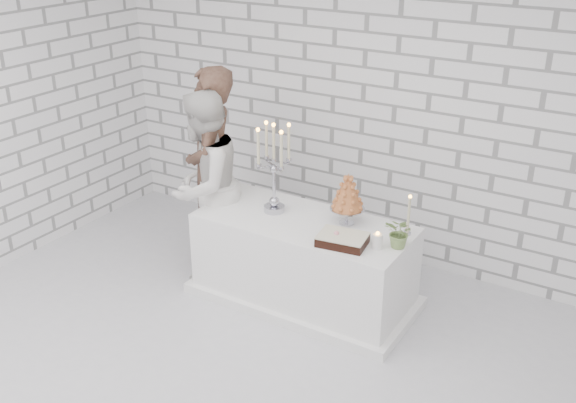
% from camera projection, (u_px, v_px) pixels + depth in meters
% --- Properties ---
extents(ground, '(6.00, 5.00, 0.01)m').
position_uv_depth(ground, '(237.00, 403.00, 4.63)').
color(ground, silver).
rests_on(ground, ground).
extents(wall_back, '(6.00, 0.01, 3.00)m').
position_uv_depth(wall_back, '(395.00, 106.00, 5.95)').
color(wall_back, white).
rests_on(wall_back, ground).
extents(cake_table, '(1.80, 0.80, 0.75)m').
position_uv_depth(cake_table, '(304.00, 261.00, 5.69)').
color(cake_table, white).
rests_on(cake_table, ground).
extents(groom, '(0.74, 0.82, 1.89)m').
position_uv_depth(groom, '(212.00, 171.00, 6.03)').
color(groom, '#41281D').
rests_on(groom, ground).
extents(bride, '(0.74, 0.91, 1.73)m').
position_uv_depth(bride, '(204.00, 186.00, 5.93)').
color(bride, silver).
rests_on(bride, ground).
extents(candelabra, '(0.38, 0.38, 0.78)m').
position_uv_depth(candelabra, '(274.00, 168.00, 5.55)').
color(candelabra, '#AAA9B4').
rests_on(candelabra, cake_table).
extents(croquembouche, '(0.31, 0.31, 0.44)m').
position_uv_depth(croquembouche, '(348.00, 199.00, 5.40)').
color(croquembouche, '#AE5826').
rests_on(croquembouche, cake_table).
extents(chocolate_cake, '(0.40, 0.31, 0.08)m').
position_uv_depth(chocolate_cake, '(342.00, 240.00, 5.14)').
color(chocolate_cake, black).
rests_on(chocolate_cake, cake_table).
extents(pillar_candle, '(0.08, 0.08, 0.12)m').
position_uv_depth(pillar_candle, '(377.00, 241.00, 5.08)').
color(pillar_candle, white).
rests_on(pillar_candle, cake_table).
extents(extra_taper, '(0.07, 0.07, 0.32)m').
position_uv_depth(extra_taper, '(409.00, 216.00, 5.25)').
color(extra_taper, beige).
rests_on(extra_taper, cake_table).
extents(flowers, '(0.26, 0.24, 0.25)m').
position_uv_depth(flowers, '(400.00, 233.00, 5.07)').
color(flowers, '#528245').
rests_on(flowers, cake_table).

